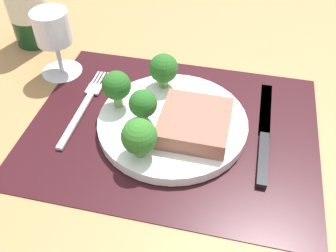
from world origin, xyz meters
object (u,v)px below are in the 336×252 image
(plate, at_px, (173,123))
(steak, at_px, (195,123))
(knife, at_px, (264,137))
(wine_glass, at_px, (53,33))
(fork, at_px, (84,105))

(plate, relative_size, steak, 2.18)
(knife, height_order, wine_glass, wine_glass)
(wine_glass, bearing_deg, plate, -23.39)
(steak, bearing_deg, plate, 158.59)
(plate, xyz_separation_m, fork, (-0.15, 0.01, -0.01))
(plate, xyz_separation_m, wine_glass, (-0.23, 0.10, 0.07))
(plate, height_order, wine_glass, wine_glass)
(steak, relative_size, fork, 0.55)
(plate, height_order, knife, plate)
(fork, height_order, knife, knife)
(steak, xyz_separation_m, fork, (-0.19, 0.03, -0.03))
(fork, bearing_deg, plate, -5.84)
(steak, distance_m, fork, 0.19)
(knife, bearing_deg, plate, -175.54)
(steak, relative_size, wine_glass, 0.88)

